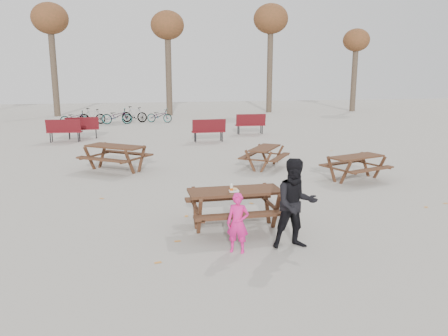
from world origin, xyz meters
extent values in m
plane|color=gray|center=(0.00, 0.00, 0.00)|extent=(80.00, 80.00, 0.00)
cube|color=#392214|center=(0.00, 0.00, 0.75)|extent=(1.80, 0.70, 0.05)
cube|color=#392214|center=(0.00, -0.60, 0.45)|extent=(1.80, 0.25, 0.05)
cube|color=#392214|center=(0.00, 0.60, 0.45)|extent=(1.80, 0.25, 0.05)
cylinder|color=#392214|center=(-0.75, -0.30, 0.36)|extent=(0.08, 0.08, 0.73)
cylinder|color=#392214|center=(-0.75, 0.30, 0.36)|extent=(0.08, 0.08, 0.73)
cylinder|color=#392214|center=(0.75, -0.30, 0.36)|extent=(0.08, 0.08, 0.73)
cylinder|color=#392214|center=(0.75, 0.30, 0.36)|extent=(0.08, 0.08, 0.73)
cube|color=silver|center=(-0.05, -0.14, 0.79)|extent=(0.18, 0.11, 0.03)
ellipsoid|color=tan|center=(-0.05, -0.14, 0.83)|extent=(0.14, 0.06, 0.05)
cylinder|color=silver|center=(-0.10, -0.15, 0.85)|extent=(0.06, 0.06, 0.15)
cylinder|color=#DF570B|center=(-0.10, -0.15, 0.83)|extent=(0.07, 0.07, 0.05)
cylinder|color=white|center=(-0.10, -0.15, 0.94)|extent=(0.03, 0.03, 0.02)
imported|color=#E31C7F|center=(-0.23, -1.18, 0.52)|extent=(0.45, 0.38, 1.04)
imported|color=black|center=(0.79, -1.19, 0.79)|extent=(0.79, 0.63, 1.59)
imported|color=black|center=(-5.09, 19.09, 0.44)|extent=(1.71, 0.65, 0.89)
imported|color=black|center=(-4.14, 19.76, 0.48)|extent=(1.65, 0.78, 0.96)
imported|color=black|center=(-2.67, 19.34, 0.48)|extent=(1.87, 0.81, 0.96)
imported|color=black|center=(-1.62, 20.13, 0.50)|extent=(1.72, 1.05, 1.00)
imported|color=black|center=(-0.08, 19.72, 0.43)|extent=(1.71, 1.19, 0.85)
cylinder|color=#382B21|center=(-7.00, 25.50, 3.15)|extent=(0.44, 0.44, 6.30)
ellipsoid|color=brown|center=(-7.00, 25.50, 6.75)|extent=(2.52, 2.52, 2.14)
cylinder|color=#382B21|center=(1.00, 24.50, 2.97)|extent=(0.44, 0.44, 5.95)
ellipsoid|color=brown|center=(1.00, 24.50, 6.38)|extent=(2.38, 2.38, 2.02)
cylinder|color=#382B21|center=(9.00, 25.50, 3.32)|extent=(0.44, 0.44, 6.65)
ellipsoid|color=brown|center=(9.00, 25.50, 7.12)|extent=(2.66, 2.66, 2.26)
cylinder|color=#382B21|center=(16.00, 25.00, 2.62)|extent=(0.44, 0.44, 5.25)
ellipsoid|color=brown|center=(16.00, 25.00, 5.62)|extent=(2.10, 2.10, 1.79)
camera|label=1|loc=(-1.95, -7.97, 2.98)|focal=35.00mm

